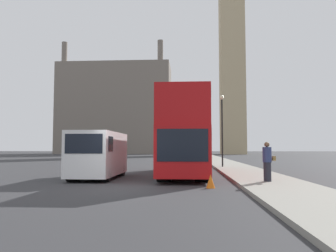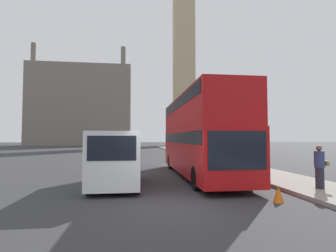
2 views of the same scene
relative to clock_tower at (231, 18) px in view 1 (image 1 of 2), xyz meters
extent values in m
plane|color=#333335|center=(-14.47, -71.85, -35.96)|extent=(300.00, 300.00, 0.00)
cube|color=gray|center=(-7.91, -71.85, -35.88)|extent=(3.12, 120.00, 0.15)
cube|color=tan|center=(0.00, 0.00, -9.83)|extent=(6.13, 6.13, 52.26)
cube|color=slate|center=(-32.11, 6.38, -23.41)|extent=(31.05, 12.42, 25.10)
cylinder|color=slate|center=(-45.30, 1.10, -8.10)|extent=(1.49, 1.49, 5.52)
cylinder|color=slate|center=(-18.91, 1.10, -8.10)|extent=(1.49, 1.49, 5.52)
cube|color=#B71114|center=(-11.78, -65.51, -34.51)|extent=(2.49, 11.24, 2.33)
cube|color=#B71114|center=(-11.78, -65.51, -32.41)|extent=(2.49, 11.01, 1.88)
cube|color=black|center=(-11.78, -65.51, -33.77)|extent=(2.53, 10.79, 0.55)
cube|color=black|center=(-11.78, -65.51, -31.84)|extent=(2.53, 10.56, 0.55)
cube|color=black|center=(-11.78, -71.14, -34.23)|extent=(2.19, 0.03, 1.40)
cylinder|color=black|center=(-12.68, -69.44, -35.45)|extent=(0.70, 1.01, 1.01)
cylinder|color=black|center=(-10.88, -69.44, -35.45)|extent=(0.70, 1.01, 1.01)
cylinder|color=black|center=(-12.68, -61.58, -35.45)|extent=(0.70, 1.01, 1.01)
cylinder|color=black|center=(-10.88, -61.58, -35.45)|extent=(0.70, 1.01, 1.01)
cube|color=white|center=(-16.25, -68.01, -34.65)|extent=(2.04, 5.12, 2.23)
cube|color=black|center=(-16.25, -70.58, -34.16)|extent=(1.73, 0.02, 0.89)
cube|color=black|center=(-16.25, -69.67, -34.16)|extent=(2.07, 0.92, 0.71)
cylinder|color=black|center=(-17.02, -69.75, -35.60)|extent=(0.51, 0.70, 0.70)
cylinder|color=black|center=(-15.49, -69.75, -35.60)|extent=(0.51, 0.70, 0.70)
cylinder|color=black|center=(-17.02, -66.27, -35.60)|extent=(0.51, 0.70, 0.70)
cylinder|color=black|center=(-15.49, -66.27, -35.60)|extent=(0.51, 0.70, 0.70)
cylinder|color=#23232D|center=(-8.08, -70.48, -35.39)|extent=(0.32, 0.32, 0.83)
cylinder|color=navy|center=(-8.08, -70.48, -34.64)|extent=(0.38, 0.38, 0.66)
sphere|color=brown|center=(-8.08, -70.48, -34.20)|extent=(0.23, 0.23, 0.23)
cube|color=olive|center=(-7.79, -70.48, -34.81)|extent=(0.12, 0.24, 0.20)
cylinder|color=black|center=(-8.85, -59.14, -33.17)|extent=(0.12, 0.12, 5.28)
sphere|color=beige|center=(-8.85, -59.14, -30.35)|extent=(0.36, 0.36, 0.36)
cone|color=orange|center=(-10.65, -71.82, -35.68)|extent=(0.36, 0.36, 0.55)
camera|label=1|loc=(-11.54, -85.11, -34.36)|focal=35.00mm
camera|label=2|loc=(-15.47, -80.15, -33.82)|focal=28.00mm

